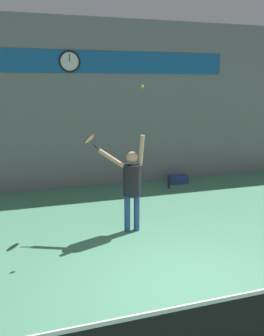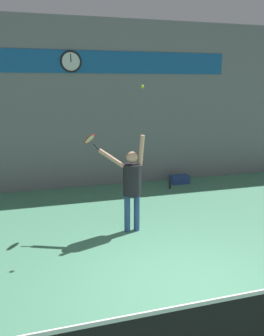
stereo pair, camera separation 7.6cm
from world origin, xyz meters
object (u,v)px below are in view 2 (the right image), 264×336
scoreboard_clock (71,61)px  tennis_player (132,182)px  tennis_racket (90,140)px  tennis_ball (142,87)px  water_bottle (170,185)px  equipment_bag (179,179)px

scoreboard_clock → tennis_player: (0.84, -3.48, -2.65)m
scoreboard_clock → tennis_racket: scoreboard_clock is taller
tennis_racket → tennis_ball: 1.60m
water_bottle → equipment_bag: water_bottle is taller
tennis_racket → equipment_bag: bearing=37.7°
tennis_racket → tennis_ball: tennis_ball is taller
scoreboard_clock → equipment_bag: scoreboard_clock is taller
tennis_ball → water_bottle: bearing=56.7°
scoreboard_clock → tennis_racket: size_ratio=1.61×
tennis_player → tennis_racket: (-0.78, 0.52, 0.87)m
tennis_player → equipment_bag: (2.45, 3.01, -0.98)m
scoreboard_clock → tennis_racket: (0.06, -2.96, -1.78)m
scoreboard_clock → equipment_bag: bearing=-8.1°
tennis_player → scoreboard_clock: bearing=103.5°
scoreboard_clock → tennis_ball: scoreboard_clock is taller
tennis_racket → equipment_bag: 4.48m
tennis_racket → tennis_ball: size_ratio=5.63×
water_bottle → equipment_bag: size_ratio=0.46×
tennis_player → tennis_ball: 1.99m
tennis_ball → scoreboard_clock: bearing=106.0°
water_bottle → tennis_player: bearing=-127.1°
tennis_player → tennis_racket: bearing=146.4°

